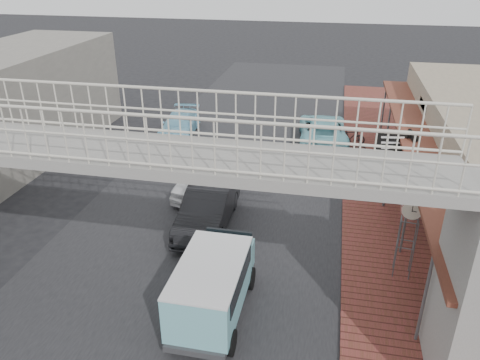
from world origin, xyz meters
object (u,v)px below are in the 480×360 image
at_px(angkot_van, 213,281).
at_px(arrow_sign, 414,145).
at_px(motorcycle_near, 351,149).
at_px(dark_sedan, 208,207).
at_px(street_clock, 411,213).
at_px(motorcycle_far, 350,137).
at_px(angkot_far, 180,124).
at_px(white_hatchback, 207,174).
at_px(angkot_curb, 323,130).

bearing_deg(angkot_van, arrow_sign, 51.96).
bearing_deg(motorcycle_near, dark_sedan, 124.80).
xyz_separation_m(angkot_van, street_clock, (5.25, 2.86, 1.10)).
bearing_deg(street_clock, arrow_sign, 89.38).
bearing_deg(motorcycle_near, motorcycle_far, -20.30).
bearing_deg(motorcycle_near, angkot_far, 60.01).
bearing_deg(motorcycle_far, motorcycle_near, 168.61).
relative_size(dark_sedan, arrow_sign, 1.41).
distance_m(motorcycle_near, street_clock, 9.42).
xyz_separation_m(dark_sedan, arrow_sign, (7.21, 2.74, 1.94)).
bearing_deg(street_clock, angkot_van, -144.79).
bearing_deg(angkot_van, motorcycle_far, 74.81).
distance_m(white_hatchback, arrow_sign, 8.25).
height_order(angkot_van, motorcycle_far, angkot_van).
relative_size(angkot_far, motorcycle_far, 2.77).
height_order(dark_sedan, angkot_van, angkot_van).
relative_size(angkot_far, angkot_van, 1.11).
xyz_separation_m(white_hatchback, motorcycle_near, (5.96, 4.61, -0.22)).
bearing_deg(white_hatchback, angkot_van, -67.11).
bearing_deg(arrow_sign, motorcycle_far, 100.69).
xyz_separation_m(dark_sedan, street_clock, (6.65, -1.75, 1.53)).
distance_m(white_hatchback, street_clock, 8.85).
bearing_deg(angkot_curb, dark_sedan, 63.37).
height_order(street_clock, arrow_sign, arrow_sign).
xyz_separation_m(white_hatchback, angkot_far, (-3.24, 6.18, -0.14)).
distance_m(angkot_curb, street_clock, 11.58).
relative_size(white_hatchback, motorcycle_far, 2.90).
xyz_separation_m(street_clock, arrow_sign, (0.57, 4.49, 0.42)).
xyz_separation_m(angkot_curb, angkot_far, (-7.77, -0.39, -0.11)).
distance_m(angkot_van, arrow_sign, 9.50).
relative_size(motorcycle_near, motorcycle_far, 1.08).
xyz_separation_m(angkot_far, angkot_van, (5.44, -13.57, 0.56)).
relative_size(dark_sedan, street_clock, 1.72).
distance_m(angkot_curb, motorcycle_far, 1.50).
distance_m(dark_sedan, angkot_far, 9.83).
height_order(dark_sedan, arrow_sign, arrow_sign).
height_order(angkot_far, motorcycle_near, angkot_far).
relative_size(angkot_van, street_clock, 1.45).
bearing_deg(motorcycle_far, street_clock, 176.57).
xyz_separation_m(angkot_van, arrow_sign, (5.82, 7.35, 1.51)).
bearing_deg(angkot_curb, angkot_far, -2.05).
distance_m(motorcycle_far, street_clock, 10.91).
bearing_deg(angkot_far, motorcycle_near, -14.67).
bearing_deg(arrow_sign, motorcycle_near, 106.19).
height_order(white_hatchback, street_clock, street_clock).
distance_m(angkot_far, angkot_van, 14.63).
relative_size(white_hatchback, angkot_curb, 0.84).
relative_size(angkot_curb, motorcycle_near, 3.17).
height_order(angkot_van, motorcycle_near, angkot_van).
height_order(motorcycle_far, street_clock, street_clock).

